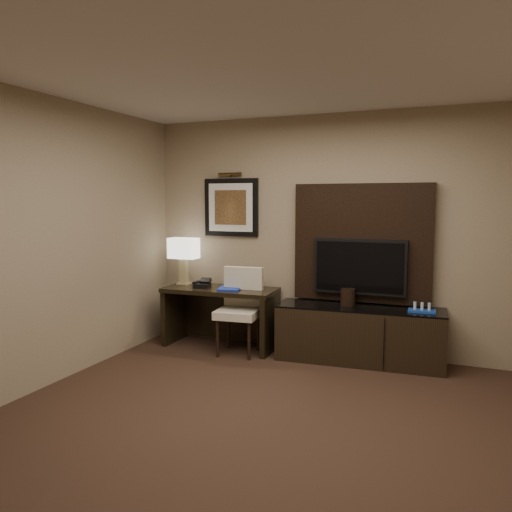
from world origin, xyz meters
The scene contains 17 objects.
floor centered at (0.00, 0.00, -0.01)m, with size 4.50×5.00×0.01m, color black.
ceiling centered at (0.00, 0.00, 2.70)m, with size 4.50×5.00×0.01m, color silver.
wall_back centered at (0.00, 2.50, 1.35)m, with size 4.50×0.01×2.70m, color gray.
wall_left centered at (-2.25, 0.00, 1.35)m, with size 0.01×5.00×2.70m, color gray.
desk centered at (-1.30, 2.15, 0.35)m, with size 1.32×0.57×0.71m, color black.
credenza centered at (0.34, 2.20, 0.30)m, with size 1.76×0.49×0.61m, color black.
tv_wall_panel centered at (0.30, 2.44, 1.27)m, with size 1.50×0.12×1.30m, color black.
tv centered at (0.30, 2.34, 1.02)m, with size 1.00×0.08×0.60m, color black.
artwork centered at (-1.30, 2.48, 1.65)m, with size 0.70×0.04×0.70m, color black.
picture_light centered at (-1.30, 2.44, 2.05)m, with size 0.04×0.04×0.30m, color #443215.
desk_chair centered at (-0.99, 1.98, 0.48)m, with size 0.46×0.53×0.96m, color beige, non-canonical shape.
table_lamp centered at (-1.83, 2.23, 1.00)m, with size 0.36×0.20×0.58m, color tan, non-canonical shape.
desk_phone centered at (-1.51, 2.10, 0.75)m, with size 0.18×0.16×0.09m, color black, non-canonical shape.
blue_folder centered at (-1.16, 2.13, 0.72)m, with size 0.25×0.33×0.02m, color #182F9C.
book centered at (-1.19, 2.13, 0.81)m, with size 0.15×0.02×0.20m, color #B3AA8C.
ice_bucket centered at (0.20, 2.24, 0.70)m, with size 0.16×0.16×0.18m, color black.
minibar_tray centered at (0.97, 2.20, 0.65)m, with size 0.27×0.16×0.10m, color #183F9C, non-canonical shape.
Camera 1 is at (1.28, -3.06, 1.74)m, focal length 35.00 mm.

